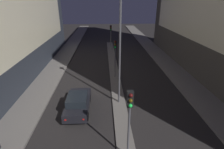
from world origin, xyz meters
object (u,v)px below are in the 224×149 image
traffic_light_far (111,32)px  street_lamp (120,32)px  traffic_light_near (130,111)px  car_left_lane (78,103)px  traffic_light_mid (115,51)px

traffic_light_far → street_lamp: 17.96m
traffic_light_near → traffic_light_far: 23.80m
traffic_light_near → car_left_lane: bearing=125.1°
traffic_light_mid → street_lamp: street_lamp is taller
traffic_light_near → car_left_lane: 6.68m
street_lamp → traffic_light_near: bearing=-90.0°
traffic_light_far → traffic_light_near: bearing=-90.0°
car_left_lane → traffic_light_near: bearing=-54.9°
traffic_light_far → street_lamp: (0.00, -17.70, 3.02)m
street_lamp → car_left_lane: bearing=-163.3°
car_left_lane → street_lamp: bearing=16.7°
traffic_light_far → car_left_lane: size_ratio=1.01×
traffic_light_mid → car_left_lane: (-3.54, -6.69, -2.60)m
traffic_light_mid → traffic_light_far: size_ratio=1.00×
traffic_light_far → street_lamp: street_lamp is taller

